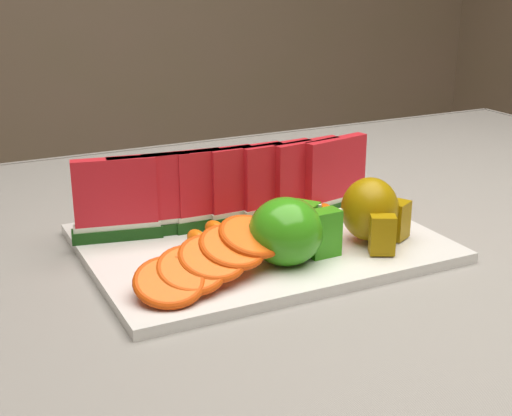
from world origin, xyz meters
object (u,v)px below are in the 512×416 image
object	(u,v)px
side_plate	(301,170)
pear_cluster	(372,211)
apple_cluster	(291,231)
platter	(259,243)
fork	(134,198)

from	to	relation	value
side_plate	pear_cluster	bearing A→B (deg)	-105.81
apple_cluster	pear_cluster	world-z (taller)	pear_cluster
apple_cluster	side_plate	bearing A→B (deg)	58.31
platter	fork	world-z (taller)	platter
side_plate	platter	bearing A→B (deg)	-128.78
platter	pear_cluster	distance (m)	0.14
platter	side_plate	size ratio (longest dim) A/B	2.04
platter	side_plate	world-z (taller)	platter
pear_cluster	side_plate	distance (m)	0.33
pear_cluster	fork	world-z (taller)	pear_cluster
apple_cluster	pear_cluster	size ratio (longest dim) A/B	1.32
apple_cluster	pear_cluster	bearing A→B (deg)	0.95
platter	fork	bearing A→B (deg)	108.24
apple_cluster	platter	bearing A→B (deg)	92.54
apple_cluster	pear_cluster	distance (m)	0.11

